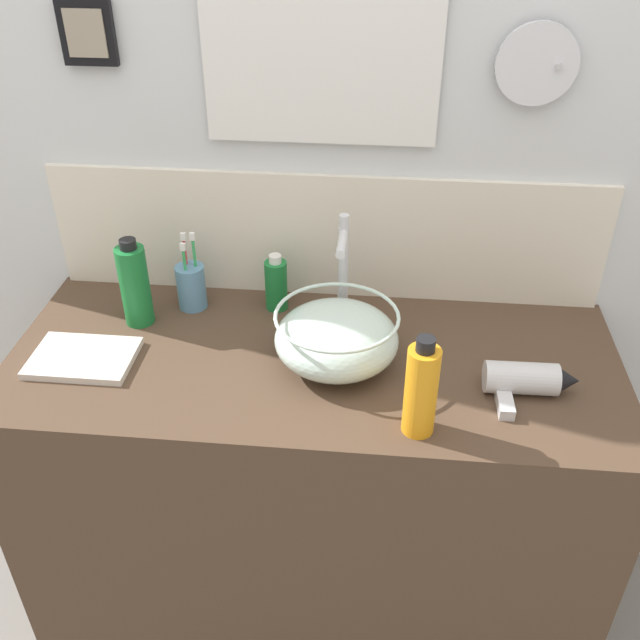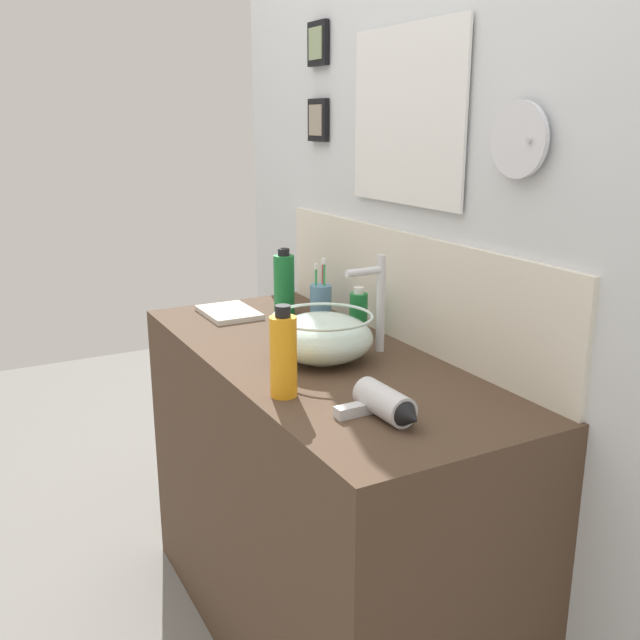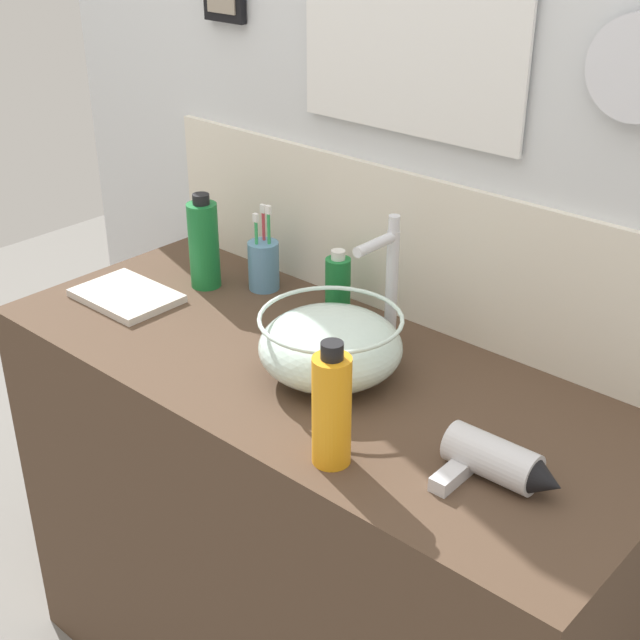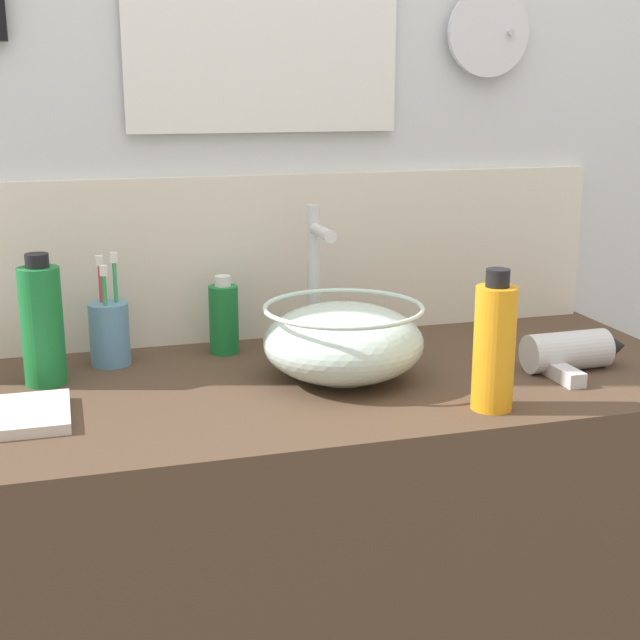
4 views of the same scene
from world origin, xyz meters
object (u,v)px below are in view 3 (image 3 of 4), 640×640
(glass_bowl_sink, at_px, (330,345))
(toothbrush_cup, at_px, (264,264))
(shampoo_bottle, at_px, (204,244))
(hand_towel, at_px, (126,296))
(hair_drier, at_px, (498,463))
(faucet, at_px, (388,274))
(soap_dispenser, at_px, (338,285))
(lotion_bottle, at_px, (332,409))

(glass_bowl_sink, distance_m, toothbrush_cup, 0.41)
(shampoo_bottle, height_order, hand_towel, shampoo_bottle)
(hair_drier, relative_size, shampoo_bottle, 0.89)
(hand_towel, bearing_deg, faucet, 21.38)
(soap_dispenser, xyz_separation_m, hand_towel, (-0.38, -0.25, -0.06))
(faucet, xyz_separation_m, hand_towel, (-0.54, -0.21, -0.14))
(shampoo_bottle, bearing_deg, soap_dispenser, 16.46)
(toothbrush_cup, distance_m, hand_towel, 0.30)
(toothbrush_cup, height_order, soap_dispenser, toothbrush_cup)
(faucet, bearing_deg, lotion_bottle, -64.44)
(toothbrush_cup, xyz_separation_m, hand_towel, (-0.18, -0.24, -0.05))
(toothbrush_cup, bearing_deg, glass_bowl_sink, -27.76)
(soap_dispenser, bearing_deg, faucet, -14.42)
(toothbrush_cup, bearing_deg, hair_drier, -18.47)
(soap_dispenser, relative_size, hand_towel, 0.65)
(faucet, relative_size, lotion_bottle, 1.25)
(glass_bowl_sink, bearing_deg, soap_dispenser, 127.83)
(toothbrush_cup, distance_m, soap_dispenser, 0.20)
(soap_dispenser, bearing_deg, lotion_bottle, -50.33)
(glass_bowl_sink, distance_m, shampoo_bottle, 0.48)
(hair_drier, xyz_separation_m, shampoo_bottle, (-0.86, 0.18, 0.07))
(shampoo_bottle, bearing_deg, glass_bowl_sink, -13.72)
(lotion_bottle, xyz_separation_m, shampoo_bottle, (-0.64, 0.31, 0.00))
(lotion_bottle, bearing_deg, faucet, 115.56)
(faucet, distance_m, lotion_bottle, 0.40)
(lotion_bottle, bearing_deg, soap_dispenser, 129.67)
(toothbrush_cup, bearing_deg, lotion_bottle, -35.75)
(glass_bowl_sink, relative_size, faucet, 0.99)
(soap_dispenser, bearing_deg, glass_bowl_sink, -52.17)
(soap_dispenser, height_order, hand_towel, soap_dispenser)
(lotion_bottle, height_order, shampoo_bottle, shampoo_bottle)
(glass_bowl_sink, height_order, toothbrush_cup, toothbrush_cup)
(lotion_bottle, bearing_deg, toothbrush_cup, 144.25)
(hair_drier, height_order, hand_towel, hair_drier)
(faucet, xyz_separation_m, lotion_bottle, (0.17, -0.36, -0.05))
(shampoo_bottle, xyz_separation_m, hand_towel, (-0.07, -0.16, -0.09))
(faucet, bearing_deg, shampoo_bottle, -173.89)
(glass_bowl_sink, height_order, lotion_bottle, lotion_bottle)
(faucet, xyz_separation_m, shampoo_bottle, (-0.47, -0.05, -0.05))
(hair_drier, distance_m, toothbrush_cup, 0.79)
(hand_towel, bearing_deg, glass_bowl_sink, 5.08)
(glass_bowl_sink, relative_size, lotion_bottle, 1.23)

